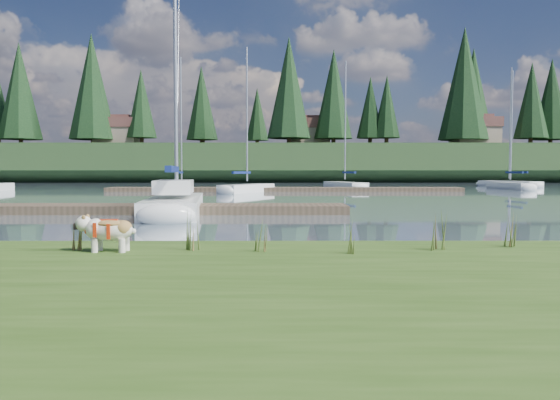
{
  "coord_description": "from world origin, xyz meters",
  "views": [
    {
      "loc": [
        1.6,
        -10.3,
        1.47
      ],
      "look_at": [
        1.62,
        -0.5,
        0.96
      ],
      "focal_mm": 35.0,
      "sensor_mm": 36.0,
      "label": 1
    }
  ],
  "objects": [
    {
      "name": "ground",
      "position": [
        0.0,
        30.0,
        0.0
      ],
      "size": [
        200.0,
        200.0,
        0.0
      ],
      "primitive_type": "plane",
      "color": "slate",
      "rests_on": "ground"
    },
    {
      "name": "bank",
      "position": [
        0.0,
        -6.0,
        0.17
      ],
      "size": [
        60.0,
        9.0,
        0.35
      ],
      "primitive_type": "cube",
      "color": "#36531B",
      "rests_on": "ground"
    },
    {
      "name": "ridge",
      "position": [
        0.0,
        73.0,
        2.5
      ],
      "size": [
        200.0,
        20.0,
        5.0
      ],
      "primitive_type": "cube",
      "color": "#1B3017",
      "rests_on": "ground"
    },
    {
      "name": "bulldog",
      "position": [
        -0.79,
        -2.68,
        0.67
      ],
      "size": [
        0.84,
        0.38,
        0.51
      ],
      "rotation": [
        0.0,
        0.0,
        3.11
      ],
      "color": "silver",
      "rests_on": "bank"
    },
    {
      "name": "sailboat_main",
      "position": [
        -2.13,
        9.57,
        0.42
      ],
      "size": [
        2.7,
        8.84,
        12.53
      ],
      "rotation": [
        0.0,
        0.0,
        1.69
      ],
      "color": "white",
      "rests_on": "ground"
    },
    {
      "name": "dock_near",
      "position": [
        -4.0,
        9.0,
        0.15
      ],
      "size": [
        16.0,
        2.0,
        0.3
      ],
      "primitive_type": "cube",
      "color": "#4C3D2C",
      "rests_on": "ground"
    },
    {
      "name": "dock_far",
      "position": [
        2.0,
        30.0,
        0.15
      ],
      "size": [
        26.0,
        2.2,
        0.3
      ],
      "primitive_type": "cube",
      "color": "#4C3D2C",
      "rests_on": "ground"
    },
    {
      "name": "sailboat_bg_1",
      "position": [
        -6.53,
        35.7,
        0.33
      ],
      "size": [
        2.02,
        7.42,
        11.01
      ],
      "rotation": [
        0.0,
        0.0,
        1.65
      ],
      "color": "white",
      "rests_on": "ground"
    },
    {
      "name": "sailboat_bg_2",
      "position": [
        -0.38,
        28.6,
        0.33
      ],
      "size": [
        4.13,
        6.63,
        10.24
      ],
      "rotation": [
        0.0,
        0.0,
        1.12
      ],
      "color": "white",
      "rests_on": "ground"
    },
    {
      "name": "sailboat_bg_3",
      "position": [
        7.1,
        37.08,
        0.33
      ],
      "size": [
        3.4,
        7.54,
        10.97
      ],
      "rotation": [
        0.0,
        0.0,
        1.84
      ],
      "color": "white",
      "rests_on": "ground"
    },
    {
      "name": "sailboat_bg_4",
      "position": [
        20.61,
        35.07,
        0.33
      ],
      "size": [
        1.83,
        6.63,
        9.81
      ],
      "rotation": [
        0.0,
        0.0,
        1.65
      ],
      "color": "white",
      "rests_on": "ground"
    },
    {
      "name": "sailboat_bg_5",
      "position": [
        23.43,
        42.47,
        0.32
      ],
      "size": [
        3.93,
        8.13,
        11.47
      ],
      "rotation": [
        0.0,
        0.0,
        1.88
      ],
      "color": "white",
      "rests_on": "ground"
    },
    {
      "name": "weed_0",
      "position": [
        0.39,
        -2.52,
        0.59
      ],
      "size": [
        0.17,
        0.14,
        0.58
      ],
      "color": "#475B23",
      "rests_on": "bank"
    },
    {
      "name": "weed_1",
      "position": [
        1.33,
        -2.69,
        0.57
      ],
      "size": [
        0.17,
        0.14,
        0.52
      ],
      "color": "#475B23",
      "rests_on": "bank"
    },
    {
      "name": "weed_2",
      "position": [
        3.89,
        -2.53,
        0.64
      ],
      "size": [
        0.17,
        0.14,
        0.7
      ],
      "color": "#475B23",
      "rests_on": "bank"
    },
    {
      "name": "weed_3",
      "position": [
        -1.29,
        -2.56,
        0.57
      ],
      "size": [
        0.17,
        0.14,
        0.53
      ],
      "color": "#475B23",
      "rests_on": "bank"
    },
    {
      "name": "weed_4",
      "position": [
        2.53,
        -2.91,
        0.55
      ],
      "size": [
        0.17,
        0.14,
        0.48
      ],
      "color": "#475B23",
      "rests_on": "bank"
    },
    {
      "name": "weed_5",
      "position": [
        5.1,
        -2.24,
        0.56
      ],
      "size": [
        0.17,
        0.14,
        0.5
      ],
      "color": "#475B23",
      "rests_on": "bank"
    },
    {
      "name": "mud_lip",
      "position": [
        0.0,
        -1.6,
        0.07
      ],
      "size": [
        60.0,
        0.5,
        0.14
      ],
      "primitive_type": "cube",
      "color": "#33281C",
      "rests_on": "ground"
    },
    {
      "name": "conifer_2",
      "position": [
        -25.0,
        68.0,
        13.54
      ],
      "size": [
        6.6,
        6.6,
        16.05
      ],
      "color": "#382619",
      "rests_on": "ridge"
    },
    {
      "name": "conifer_3",
      "position": [
        -10.0,
        72.0,
        11.74
      ],
      "size": [
        4.84,
        4.84,
        12.25
      ],
      "color": "#382619",
      "rests_on": "ridge"
    },
    {
      "name": "conifer_4",
      "position": [
        3.0,
        66.0,
        13.09
      ],
      "size": [
        6.16,
        6.16,
        15.1
      ],
      "color": "#382619",
      "rests_on": "ridge"
    },
    {
      "name": "conifer_5",
      "position": [
        15.0,
        70.0,
        10.83
      ],
      "size": [
        3.96,
        3.96,
        10.35
      ],
      "color": "#382619",
      "rests_on": "ridge"
    },
    {
      "name": "conifer_6",
      "position": [
        28.0,
        68.0,
        13.99
      ],
      "size": [
        7.04,
        7.04,
        17.0
      ],
      "color": "#382619",
      "rests_on": "ridge"
    },
    {
      "name": "conifer_7",
      "position": [
        42.0,
        71.0,
        12.19
      ],
      "size": [
        5.28,
        5.28,
        13.2
      ],
      "color": "#382619",
      "rests_on": "ridge"
    },
    {
      "name": "house_0",
      "position": [
        -22.0,
        70.0,
        7.31
      ],
      "size": [
        6.3,
        5.3,
        4.65
      ],
      "color": "gray",
      "rests_on": "ridge"
    },
    {
      "name": "house_1",
      "position": [
        6.0,
        71.0,
        7.31
      ],
      "size": [
        6.3,
        5.3,
        4.65
      ],
      "color": "gray",
      "rests_on": "ridge"
    },
    {
      "name": "house_2",
      "position": [
        30.0,
        69.0,
        7.31
      ],
      "size": [
        6.3,
        5.3,
        4.65
      ],
      "color": "gray",
      "rests_on": "ridge"
    }
  ]
}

